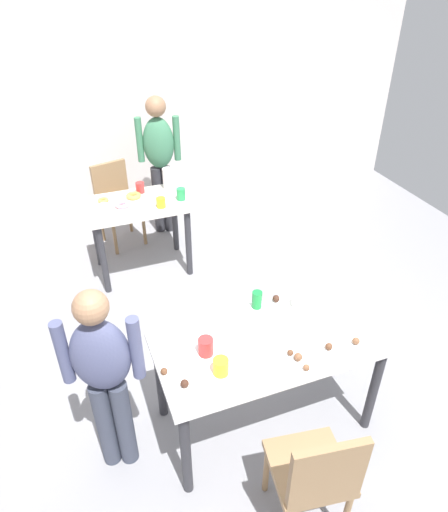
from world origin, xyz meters
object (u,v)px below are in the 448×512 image
(dining_table_near, at_px, (268,351))
(person_girl_near, at_px, (104,372))
(soda_can, at_px, (257,300))
(dining_table_far, at_px, (139,215))
(chair_near_table, at_px, (315,474))
(person_adult_far, at_px, (159,155))
(pitcher_far, at_px, (168,179))
(mixing_bowl, at_px, (308,302))
(chair_far_table, at_px, (116,199))

(dining_table_near, xyz_separation_m, person_girl_near, (-0.97, 0.05, 0.14))
(soda_can, bearing_deg, dining_table_far, 103.43)
(dining_table_near, relative_size, chair_near_table, 1.58)
(dining_table_far, bearing_deg, person_adult_far, 59.82)
(dining_table_near, height_order, pitcher_far, pitcher_far)
(chair_near_table, bearing_deg, soda_can, 83.08)
(dining_table_far, distance_m, chair_near_table, 2.81)
(dining_table_near, xyz_separation_m, dining_table_far, (-0.36, 2.07, -0.04))
(dining_table_near, distance_m, soda_can, 0.35)
(pitcher_far, bearing_deg, dining_table_near, -89.73)
(soda_can, bearing_deg, chair_near_table, -96.92)
(person_girl_near, height_order, soda_can, person_girl_near)
(mixing_bowl, bearing_deg, pitcher_far, 100.72)
(dining_table_near, distance_m, mixing_bowl, 0.45)
(chair_near_table, height_order, mixing_bowl, chair_near_table)
(mixing_bowl, distance_m, pitcher_far, 2.09)
(chair_near_table, distance_m, chair_far_table, 3.47)
(pitcher_far, bearing_deg, chair_far_table, 134.65)
(dining_table_near, relative_size, person_girl_near, 1.03)
(dining_table_near, relative_size, dining_table_far, 1.48)
(person_girl_near, distance_m, pitcher_far, 2.39)
(dining_table_far, bearing_deg, person_girl_near, -106.74)
(dining_table_far, bearing_deg, pitcher_far, 27.29)
(mixing_bowl, height_order, pitcher_far, pitcher_far)
(dining_table_far, xyz_separation_m, pitcher_far, (0.35, 0.18, 0.24))
(person_girl_near, relative_size, person_adult_far, 0.89)
(chair_far_table, bearing_deg, person_adult_far, 2.93)
(pitcher_far, bearing_deg, mixing_bowl, -79.28)
(chair_near_table, xyz_separation_m, person_girl_near, (-0.90, 0.78, 0.29))
(dining_table_near, bearing_deg, dining_table_far, 99.99)
(dining_table_near, height_order, soda_can, soda_can)
(person_adult_far, bearing_deg, chair_near_table, -91.66)
(dining_table_near, bearing_deg, pitcher_far, 90.27)
(person_adult_far, xyz_separation_m, mixing_bowl, (0.35, -2.55, -0.12))
(chair_near_table, xyz_separation_m, pitcher_far, (0.06, 2.98, 0.36))
(dining_table_near, relative_size, pitcher_far, 6.63)
(chair_far_table, distance_m, mixing_bowl, 2.68)
(soda_can, distance_m, pitcher_far, 1.95)
(person_adult_far, xyz_separation_m, soda_can, (0.02, -2.44, -0.10))
(dining_table_near, distance_m, person_girl_near, 0.98)
(chair_far_table, bearing_deg, person_girl_near, -100.42)
(person_girl_near, bearing_deg, chair_far_table, 79.58)
(chair_near_table, relative_size, person_adult_far, 0.57)
(person_adult_far, bearing_deg, pitcher_far, -94.93)
(person_adult_far, bearing_deg, mixing_bowl, -82.30)
(soda_can, bearing_deg, dining_table_near, -100.69)
(dining_table_near, bearing_deg, chair_far_table, 99.97)
(person_girl_near, bearing_deg, dining_table_far, 73.26)
(mixing_bowl, bearing_deg, chair_near_table, -115.72)
(person_adult_far, height_order, pitcher_far, person_adult_far)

